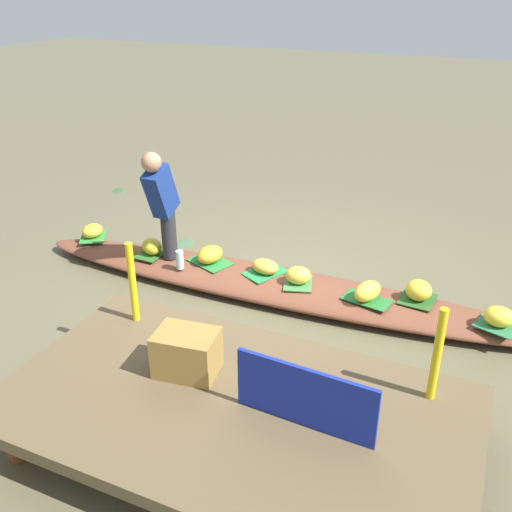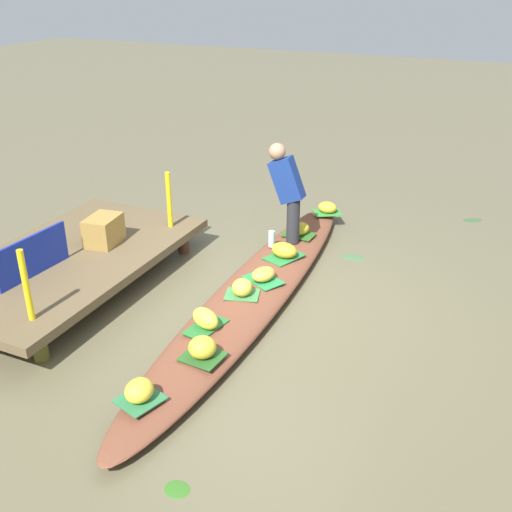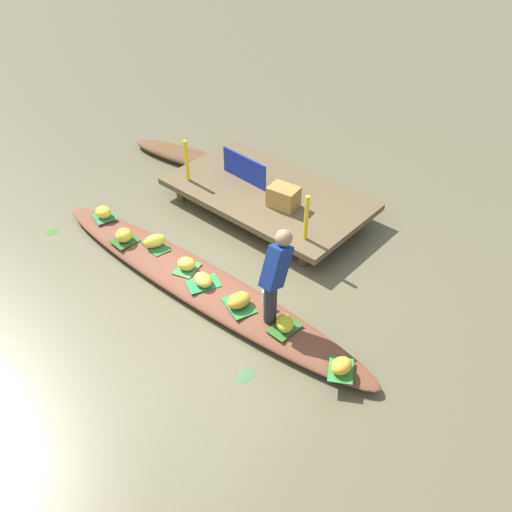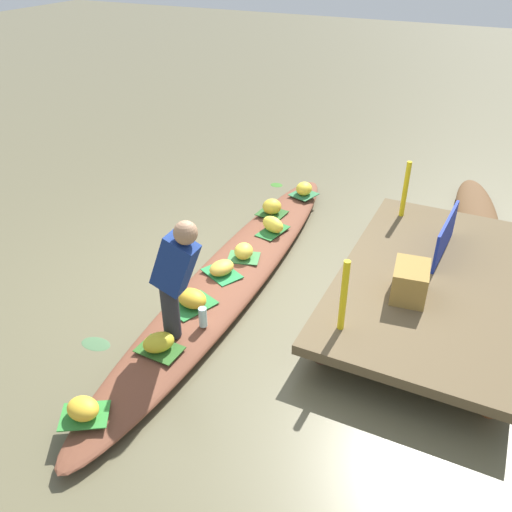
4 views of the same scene
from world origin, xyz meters
The scene contains 28 objects.
canal_water centered at (0.00, 0.00, 0.00)m, with size 40.00×40.00×0.00m, color brown.
dock_platform centered at (-0.54, 2.05, 0.30)m, with size 3.20×1.80×0.36m.
vendor_boat centered at (0.00, 0.00, 0.09)m, with size 5.55×0.77×0.19m, color brown.
moored_boat centered at (-2.63, 2.29, 0.10)m, with size 2.49×0.53×0.20m, color brown.
leaf_mat_0 centered at (-0.97, 0.07, 0.19)m, with size 0.44×0.24×0.01m, color #266E30.
banana_bunch_0 centered at (-0.97, 0.07, 0.29)m, with size 0.32×0.18×0.19m, color yellow.
leaf_mat_1 centered at (1.44, 0.04, 0.19)m, with size 0.39×0.27×0.01m, color #2D6022.
banana_bunch_1 centered at (1.44, 0.04, 0.27)m, with size 0.28×0.21×0.16m, color gold.
leaf_mat_2 centered at (0.76, -0.03, 0.19)m, with size 0.44×0.30×0.01m, color #277A36.
banana_bunch_2 centered at (0.76, -0.03, 0.28)m, with size 0.32×0.23×0.17m, color gold.
leaf_mat_3 centered at (2.32, -0.05, 0.19)m, with size 0.36×0.28×0.01m, color #318634.
banana_bunch_3 centered at (2.32, -0.05, 0.27)m, with size 0.26×0.21×0.16m, color gold.
leaf_mat_4 centered at (-2.12, 0.02, 0.19)m, with size 0.31×0.33×0.01m, color #2E7144.
banana_bunch_4 centered at (-2.12, 0.02, 0.28)m, with size 0.22×0.26×0.18m, color yellow.
leaf_mat_5 centered at (-1.40, -0.14, 0.19)m, with size 0.35×0.31×0.01m, color #285822.
banana_bunch_5 centered at (-1.40, -0.14, 0.29)m, with size 0.25×0.24×0.20m, color gold.
leaf_mat_6 centered at (0.13, -0.05, 0.19)m, with size 0.42×0.28×0.01m, color #268643.
banana_bunch_6 centered at (0.13, -0.05, 0.26)m, with size 0.30×0.22×0.14m, color gold.
leaf_mat_7 centered at (-0.26, 0.02, 0.19)m, with size 0.35×0.27×0.01m, color #3E8344.
banana_bunch_7 centered at (-0.26, 0.02, 0.28)m, with size 0.25×0.21×0.17m, color yellow.
vendor_person centered at (1.21, 0.12, 0.88)m, with size 0.20×0.46×1.23m.
water_bottle centered at (0.98, 0.22, 0.29)m, with size 0.08×0.08×0.20m, color silver.
market_banner centered at (-1.04, 2.05, 0.58)m, with size 0.94×0.03×0.44m, color #162996.
railing_post_west centered at (-1.74, 1.45, 0.71)m, with size 0.06×0.06×0.70m, color yellow.
railing_post_east centered at (0.66, 1.45, 0.71)m, with size 0.06×0.06×0.70m, color yellow.
produce_crate centered at (-0.09, 1.88, 0.52)m, with size 0.44×0.32×0.33m, color olive.
drifting_plant_1 centered at (1.47, -0.69, 0.00)m, with size 0.30×0.19×0.01m, color #436740.
drifting_plant_2 centered at (-2.63, -0.62, 0.00)m, with size 0.19×0.16×0.01m, color #346C22.
Camera 3 is at (4.25, -3.68, 5.07)m, focal length 38.84 mm.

